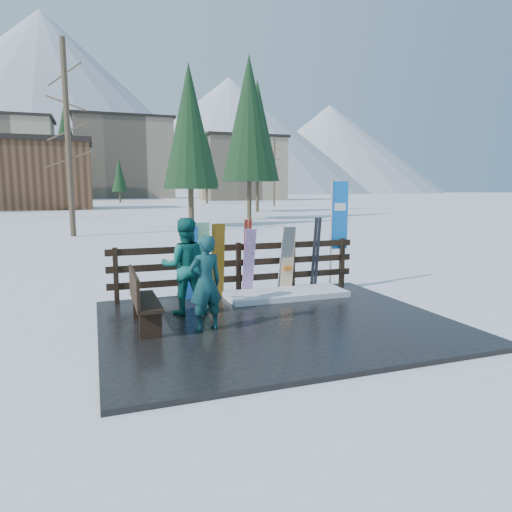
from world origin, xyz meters
name	(u,v)px	position (x,y,z in m)	size (l,w,h in m)	color
ground	(276,325)	(0.00, 0.00, 0.00)	(700.00, 700.00, 0.00)	white
deck	(276,322)	(0.00, 0.00, 0.04)	(6.00, 5.00, 0.08)	black
fence	(239,265)	(0.00, 2.20, 0.74)	(5.60, 0.10, 1.15)	black
snow_patch	(286,294)	(0.89, 1.60, 0.14)	(2.61, 1.00, 0.12)	white
bench	(141,298)	(-2.29, 0.32, 0.60)	(0.41, 1.50, 0.97)	black
snowboard_0	(191,263)	(-1.10, 1.98, 0.87)	(0.26, 0.03, 1.59)	blue
snowboard_1	(202,261)	(-0.88, 1.98, 0.90)	(0.29, 0.03, 1.65)	white
snowboard_2	(218,261)	(-0.53, 1.98, 0.88)	(0.28, 0.03, 1.61)	orange
snowboard_3	(249,262)	(0.17, 1.98, 0.82)	(0.25, 0.03, 1.51)	white
snowboard_4	(286,260)	(1.05, 1.98, 0.83)	(0.28, 0.03, 1.54)	black
snowboard_5	(288,261)	(1.09, 1.98, 0.79)	(0.29, 0.03, 1.43)	white
ski_pair_a	(247,257)	(0.15, 2.05, 0.92)	(0.16, 0.20, 1.67)	maroon
ski_pair_b	(316,254)	(1.82, 2.05, 0.92)	(0.17, 0.23, 1.68)	black
rental_flag	(338,219)	(2.49, 2.25, 1.69)	(0.45, 0.04, 2.60)	silver
person_front	(206,283)	(-1.30, -0.14, 0.87)	(0.58, 0.38, 1.58)	#175D4E
person_back	(185,266)	(-1.42, 1.00, 0.98)	(0.87, 0.68, 1.80)	#115D55
resort_buildings	(108,160)	(1.03, 115.41, 9.81)	(73.00, 87.60, 22.60)	tan
trees	(158,159)	(4.62, 48.72, 6.00)	(41.96, 68.59, 13.31)	#382B1E
mountains	(77,117)	(-10.50, 328.41, 50.20)	(520.00, 260.00, 120.00)	white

